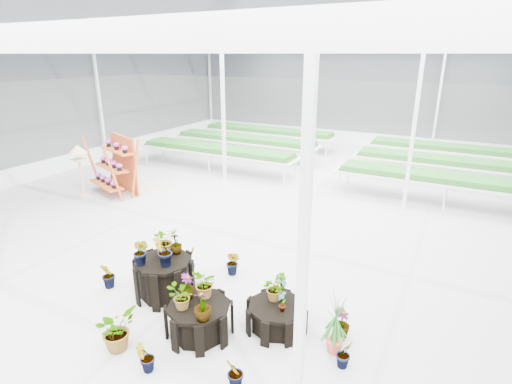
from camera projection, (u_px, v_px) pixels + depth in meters
The scene contains 10 objects.
ground_plane at pixel (243, 242), 9.37m from camera, with size 24.00×24.00×0.00m, color gray.
greenhouse_shell at pixel (242, 149), 8.63m from camera, with size 18.00×24.00×4.50m, color white, non-canonical shape.
steel_frame at pixel (242, 149), 8.63m from camera, with size 18.00×24.00×4.50m, color silver, non-canonical shape.
nursery_benches at pixel (336, 158), 15.24m from camera, with size 16.00×7.00×0.84m, color silver, non-canonical shape.
plinth_tall at pixel (164, 278), 7.23m from camera, with size 1.05×1.05×0.72m, color black.
plinth_mid at pixel (199, 320), 6.23m from camera, with size 1.02×1.02×0.54m, color black.
plinth_low at pixel (276, 316), 6.39m from camera, with size 0.96×0.96×0.43m, color black.
shelf_rack at pixel (113, 166), 12.38m from camera, with size 1.70×0.90×1.80m, color #B44A1D, non-canonical shape.
bird_table at pixel (81, 171), 12.10m from camera, with size 0.39×0.39×1.64m, color tan, non-canonical shape.
nursery_plants at pixel (198, 288), 6.58m from camera, with size 4.83×3.08×1.28m.
Camera 1 is at (4.23, -7.33, 4.20)m, focal length 28.00 mm.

